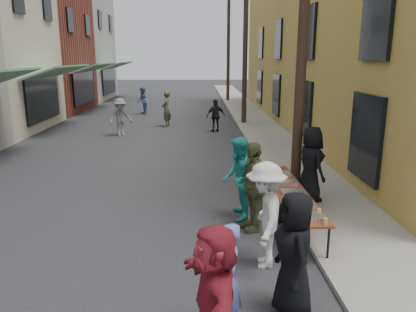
{
  "coord_description": "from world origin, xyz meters",
  "views": [
    {
      "loc": [
        1.78,
        -7.0,
        3.59
      ],
      "look_at": [
        2.02,
        2.35,
        1.3
      ],
      "focal_mm": 35.0,
      "sensor_mm": 36.0,
      "label": 1
    }
  ],
  "objects_px": {
    "utility_pole_far": "(228,45)",
    "utility_pole_mid": "(245,39)",
    "guest_front_a": "(294,254)",
    "server": "(311,164)",
    "guest_front_c": "(238,179)",
    "utility_pole_near": "(304,17)",
    "catering_tray_sausage": "(310,217)",
    "serving_table": "(289,192)"
  },
  "relations": [
    {
      "from": "utility_pole_far",
      "to": "utility_pole_mid",
      "type": "bearing_deg",
      "value": -90.0
    },
    {
      "from": "guest_front_a",
      "to": "server",
      "type": "bearing_deg",
      "value": 157.34
    },
    {
      "from": "utility_pole_mid",
      "to": "guest_front_c",
      "type": "bearing_deg",
      "value": -96.92
    },
    {
      "from": "guest_front_c",
      "to": "guest_front_a",
      "type": "bearing_deg",
      "value": 8.76
    },
    {
      "from": "utility_pole_near",
      "to": "utility_pole_far",
      "type": "xyz_separation_m",
      "value": [
        0.0,
        24.0,
        0.0
      ]
    },
    {
      "from": "utility_pole_near",
      "to": "guest_front_c",
      "type": "xyz_separation_m",
      "value": [
        -1.62,
        -1.34,
        -3.56
      ]
    },
    {
      "from": "guest_front_a",
      "to": "guest_front_c",
      "type": "distance_m",
      "value": 3.54
    },
    {
      "from": "utility_pole_mid",
      "to": "guest_front_a",
      "type": "height_order",
      "value": "utility_pole_mid"
    },
    {
      "from": "catering_tray_sausage",
      "to": "server",
      "type": "distance_m",
      "value": 2.88
    },
    {
      "from": "server",
      "to": "serving_table",
      "type": "bearing_deg",
      "value": 129.93
    },
    {
      "from": "utility_pole_far",
      "to": "guest_front_c",
      "type": "xyz_separation_m",
      "value": [
        -1.62,
        -25.34,
        -3.56
      ]
    },
    {
      "from": "serving_table",
      "to": "guest_front_a",
      "type": "distance_m",
      "value": 3.35
    },
    {
      "from": "utility_pole_far",
      "to": "server",
      "type": "xyz_separation_m",
      "value": [
        0.25,
        -24.46,
        -3.47
      ]
    },
    {
      "from": "guest_front_a",
      "to": "server",
      "type": "xyz_separation_m",
      "value": [
        1.43,
        4.39,
        0.12
      ]
    },
    {
      "from": "catering_tray_sausage",
      "to": "guest_front_a",
      "type": "height_order",
      "value": "guest_front_a"
    },
    {
      "from": "catering_tray_sausage",
      "to": "guest_front_c",
      "type": "height_order",
      "value": "guest_front_c"
    },
    {
      "from": "utility_pole_near",
      "to": "serving_table",
      "type": "relative_size",
      "value": 2.25
    },
    {
      "from": "utility_pole_near",
      "to": "guest_front_a",
      "type": "relative_size",
      "value": 4.95
    },
    {
      "from": "utility_pole_far",
      "to": "utility_pole_near",
      "type": "bearing_deg",
      "value": -90.0
    },
    {
      "from": "utility_pole_near",
      "to": "server",
      "type": "bearing_deg",
      "value": -61.37
    },
    {
      "from": "serving_table",
      "to": "guest_front_c",
      "type": "bearing_deg",
      "value": 167.82
    },
    {
      "from": "guest_front_c",
      "to": "server",
      "type": "height_order",
      "value": "server"
    },
    {
      "from": "utility_pole_near",
      "to": "serving_table",
      "type": "bearing_deg",
      "value": -107.87
    },
    {
      "from": "utility_pole_near",
      "to": "utility_pole_mid",
      "type": "relative_size",
      "value": 1.0
    },
    {
      "from": "utility_pole_mid",
      "to": "guest_front_c",
      "type": "xyz_separation_m",
      "value": [
        -1.62,
        -13.34,
        -3.56
      ]
    },
    {
      "from": "utility_pole_mid",
      "to": "server",
      "type": "relative_size",
      "value": 4.82
    },
    {
      "from": "utility_pole_far",
      "to": "server",
      "type": "relative_size",
      "value": 4.82
    },
    {
      "from": "utility_pole_near",
      "to": "guest_front_c",
      "type": "relative_size",
      "value": 4.78
    },
    {
      "from": "serving_table",
      "to": "server",
      "type": "height_order",
      "value": "server"
    },
    {
      "from": "utility_pole_far",
      "to": "serving_table",
      "type": "relative_size",
      "value": 2.25
    },
    {
      "from": "utility_pole_mid",
      "to": "guest_front_c",
      "type": "distance_m",
      "value": 13.9
    },
    {
      "from": "serving_table",
      "to": "utility_pole_near",
      "type": "bearing_deg",
      "value": 72.13
    },
    {
      "from": "guest_front_a",
      "to": "guest_front_c",
      "type": "xyz_separation_m",
      "value": [
        -0.44,
        3.51,
        0.03
      ]
    },
    {
      "from": "catering_tray_sausage",
      "to": "guest_front_a",
      "type": "bearing_deg",
      "value": -112.47
    },
    {
      "from": "utility_pole_near",
      "to": "utility_pole_far",
      "type": "distance_m",
      "value": 24.0
    },
    {
      "from": "catering_tray_sausage",
      "to": "utility_pole_far",
      "type": "bearing_deg",
      "value": 88.93
    },
    {
      "from": "serving_table",
      "to": "guest_front_c",
      "type": "relative_size",
      "value": 2.12
    },
    {
      "from": "utility_pole_near",
      "to": "utility_pole_mid",
      "type": "height_order",
      "value": "same"
    },
    {
      "from": "utility_pole_near",
      "to": "serving_table",
      "type": "xyz_separation_m",
      "value": [
        -0.51,
        -1.58,
        -3.79
      ]
    },
    {
      "from": "guest_front_a",
      "to": "guest_front_c",
      "type": "relative_size",
      "value": 0.97
    },
    {
      "from": "serving_table",
      "to": "guest_front_a",
      "type": "height_order",
      "value": "guest_front_a"
    },
    {
      "from": "catering_tray_sausage",
      "to": "server",
      "type": "relative_size",
      "value": 0.27
    }
  ]
}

